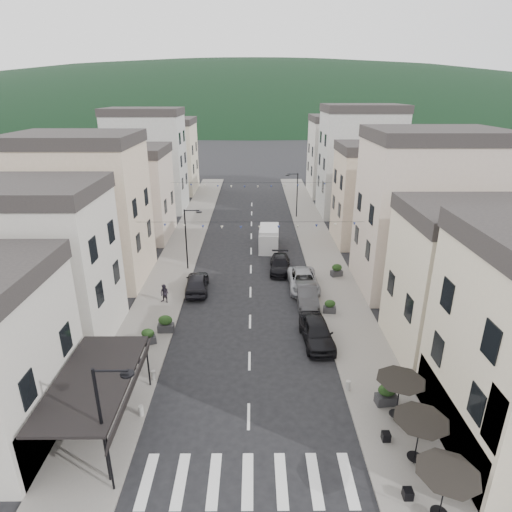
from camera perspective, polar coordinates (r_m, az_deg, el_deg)
The scene contains 26 objects.
sidewalk_left at distance 47.67m, azimuth -9.71°, elevation 1.13°, with size 4.00×76.00×0.12m, color slate.
sidewalk_right at distance 47.57m, azimuth 8.42°, elevation 1.17°, with size 4.00×76.00×0.12m, color slate.
hill_backdrop at distance 312.55m, azimuth -0.39°, elevation 18.38°, with size 640.00×360.00×70.00m, color black.
boutique_awning at distance 22.90m, azimuth -20.23°, elevation -15.34°, with size 3.77×7.50×3.28m.
buildings_row_left at distance 53.02m, azimuth -16.74°, elevation 9.41°, with size 10.20×54.16×14.00m.
buildings_row_right at distance 51.72m, azimuth 15.85°, elevation 9.44°, with size 10.20×54.16×14.50m.
cafe_terrace at distance 21.73m, azimuth 21.05°, elevation -20.29°, with size 2.50×8.10×2.53m.
streetlamp_left_near at distance 19.90m, azimuth -19.27°, elevation -19.38°, with size 1.70×0.56×6.00m.
streetlamp_left_far at distance 40.62m, azimuth -8.97°, elevation 3.02°, with size 1.70×0.56×6.00m.
streetlamp_right_far at distance 57.79m, azimuth 5.24°, elevation 8.69°, with size 1.70×0.56×6.00m.
bollards at distance 23.73m, azimuth -1.01°, elevation -20.65°, with size 11.66×10.26×0.60m.
bunting_near at distance 35.75m, azimuth -0.77°, elevation 4.04°, with size 19.00×0.28×0.62m.
bunting_far at distance 51.25m, azimuth -0.65°, elevation 9.37°, with size 19.00×0.28×0.62m.
parked_car_a at distance 29.95m, azimuth 8.12°, elevation -9.99°, with size 1.95×4.86×1.65m, color black.
parked_car_b at distance 35.04m, azimuth 6.80°, elevation -5.15°, with size 1.59×4.55×1.50m, color #313033.
parked_car_c at distance 37.47m, azimuth 6.32°, elevation -3.29°, with size 2.50×5.42×1.51m, color #999AA1.
parked_car_d at distance 40.88m, azimuth 3.22°, elevation -1.13°, with size 1.91×4.71×1.37m, color black.
parked_car_e at distance 37.13m, azimuth -7.87°, elevation -3.51°, with size 1.90×4.73×1.61m, color black.
delivery_van at distance 46.63m, azimuth 1.74°, elevation 2.49°, with size 2.35×5.30×2.49m.
pedestrian_a at distance 28.01m, azimuth -15.60°, elevation -12.89°, with size 0.57×0.37×1.56m, color black.
pedestrian_b at distance 35.40m, azimuth -12.09°, elevation -4.93°, with size 0.77×0.60×1.58m, color black.
planter_la at distance 31.45m, azimuth -11.96°, elevation -8.82°, with size 1.15×0.65×1.27m.
planter_lb at distance 30.37m, azimuth -14.19°, elevation -10.35°, with size 1.14×0.88×1.13m.
planter_ra at distance 25.58m, azimuth 17.03°, elevation -17.22°, with size 1.21×0.76×1.28m.
planter_rb at distance 33.74m, azimuth 9.81°, elevation -6.64°, with size 1.00×0.62×1.07m.
planter_rc at distance 40.23m, azimuth 10.72°, elevation -1.87°, with size 1.17×0.85×1.17m.
Camera 1 is at (0.30, -12.13, 16.31)m, focal length 30.00 mm.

